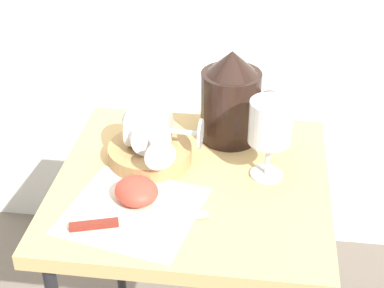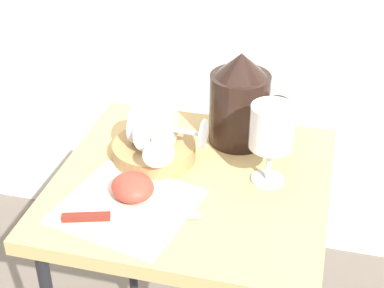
{
  "view_description": "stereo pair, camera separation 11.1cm",
  "coord_description": "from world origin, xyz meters",
  "px_view_note": "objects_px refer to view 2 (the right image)",
  "views": [
    {
      "loc": [
        0.12,
        -0.93,
        1.34
      ],
      "look_at": [
        0.0,
        0.0,
        0.74
      ],
      "focal_mm": 55.63,
      "sensor_mm": 36.0,
      "label": 1
    },
    {
      "loc": [
        0.23,
        -0.91,
        1.34
      ],
      "look_at": [
        0.0,
        0.0,
        0.74
      ],
      "focal_mm": 55.63,
      "sensor_mm": 36.0,
      "label": 2
    }
  ],
  "objects_px": {
    "table": "(192,205)",
    "apple_half_right": "(134,188)",
    "wine_glass_tipped_near": "(150,128)",
    "knife": "(111,217)",
    "wine_glass_upright": "(271,131)",
    "basket_tray": "(154,151)",
    "apple_half_left": "(132,186)",
    "wine_glass_tipped_far": "(155,127)",
    "pitcher": "(240,106)"
  },
  "relations": [
    {
      "from": "wine_glass_upright",
      "to": "basket_tray",
      "type": "bearing_deg",
      "value": 174.98
    },
    {
      "from": "pitcher",
      "to": "knife",
      "type": "relative_size",
      "value": 0.85
    },
    {
      "from": "basket_tray",
      "to": "apple_half_left",
      "type": "height_order",
      "value": "apple_half_left"
    },
    {
      "from": "table",
      "to": "wine_glass_upright",
      "type": "bearing_deg",
      "value": 11.94
    },
    {
      "from": "table",
      "to": "apple_half_right",
      "type": "height_order",
      "value": "apple_half_right"
    },
    {
      "from": "wine_glass_upright",
      "to": "wine_glass_tipped_far",
      "type": "relative_size",
      "value": 1.09
    },
    {
      "from": "basket_tray",
      "to": "pitcher",
      "type": "relative_size",
      "value": 0.84
    },
    {
      "from": "apple_half_left",
      "to": "knife",
      "type": "height_order",
      "value": "apple_half_left"
    },
    {
      "from": "apple_half_right",
      "to": "knife",
      "type": "xyz_separation_m",
      "value": [
        -0.02,
        -0.07,
        -0.02
      ]
    },
    {
      "from": "wine_glass_tipped_near",
      "to": "table",
      "type": "bearing_deg",
      "value": -25.7
    },
    {
      "from": "table",
      "to": "apple_half_right",
      "type": "relative_size",
      "value": 8.72
    },
    {
      "from": "pitcher",
      "to": "table",
      "type": "bearing_deg",
      "value": -110.27
    },
    {
      "from": "pitcher",
      "to": "knife",
      "type": "bearing_deg",
      "value": -117.57
    },
    {
      "from": "pitcher",
      "to": "wine_glass_tipped_far",
      "type": "relative_size",
      "value": 1.33
    },
    {
      "from": "basket_tray",
      "to": "pitcher",
      "type": "xyz_separation_m",
      "value": [
        0.15,
        0.11,
        0.06
      ]
    },
    {
      "from": "wine_glass_upright",
      "to": "apple_half_right",
      "type": "relative_size",
      "value": 2.15
    },
    {
      "from": "basket_tray",
      "to": "apple_half_right",
      "type": "relative_size",
      "value": 2.22
    },
    {
      "from": "knife",
      "to": "table",
      "type": "bearing_deg",
      "value": 55.76
    },
    {
      "from": "table",
      "to": "apple_half_right",
      "type": "bearing_deg",
      "value": -134.56
    },
    {
      "from": "wine_glass_upright",
      "to": "apple_half_left",
      "type": "relative_size",
      "value": 2.15
    },
    {
      "from": "apple_half_left",
      "to": "wine_glass_tipped_far",
      "type": "bearing_deg",
      "value": 88.07
    },
    {
      "from": "pitcher",
      "to": "wine_glass_tipped_far",
      "type": "bearing_deg",
      "value": -143.4
    },
    {
      "from": "wine_glass_upright",
      "to": "apple_half_right",
      "type": "distance_m",
      "value": 0.27
    },
    {
      "from": "table",
      "to": "wine_glass_upright",
      "type": "xyz_separation_m",
      "value": [
        0.14,
        0.03,
        0.18
      ]
    },
    {
      "from": "pitcher",
      "to": "wine_glass_tipped_near",
      "type": "distance_m",
      "value": 0.2
    },
    {
      "from": "pitcher",
      "to": "wine_glass_tipped_far",
      "type": "distance_m",
      "value": 0.19
    },
    {
      "from": "pitcher",
      "to": "apple_half_left",
      "type": "relative_size",
      "value": 2.64
    },
    {
      "from": "wine_glass_tipped_far",
      "to": "knife",
      "type": "height_order",
      "value": "wine_glass_tipped_far"
    },
    {
      "from": "pitcher",
      "to": "wine_glass_tipped_near",
      "type": "bearing_deg",
      "value": -143.23
    },
    {
      "from": "wine_glass_upright",
      "to": "wine_glass_tipped_near",
      "type": "relative_size",
      "value": 1.03
    },
    {
      "from": "wine_glass_tipped_near",
      "to": "knife",
      "type": "bearing_deg",
      "value": -93.02
    },
    {
      "from": "wine_glass_tipped_far",
      "to": "apple_half_right",
      "type": "distance_m",
      "value": 0.15
    },
    {
      "from": "table",
      "to": "wine_glass_tipped_far",
      "type": "xyz_separation_m",
      "value": [
        -0.09,
        0.05,
        0.14
      ]
    },
    {
      "from": "table",
      "to": "apple_half_left",
      "type": "distance_m",
      "value": 0.15
    },
    {
      "from": "wine_glass_upright",
      "to": "apple_half_right",
      "type": "xyz_separation_m",
      "value": [
        -0.23,
        -0.12,
        -0.09
      ]
    },
    {
      "from": "wine_glass_upright",
      "to": "apple_half_right",
      "type": "bearing_deg",
      "value": -152.64
    },
    {
      "from": "basket_tray",
      "to": "wine_glass_tipped_far",
      "type": "bearing_deg",
      "value": 33.71
    },
    {
      "from": "knife",
      "to": "wine_glass_tipped_far",
      "type": "bearing_deg",
      "value": 84.87
    },
    {
      "from": "apple_half_left",
      "to": "wine_glass_upright",
      "type": "bearing_deg",
      "value": 25.65
    },
    {
      "from": "table",
      "to": "apple_half_right",
      "type": "xyz_separation_m",
      "value": [
        -0.09,
        -0.09,
        0.09
      ]
    },
    {
      "from": "basket_tray",
      "to": "knife",
      "type": "distance_m",
      "value": 0.21
    },
    {
      "from": "basket_tray",
      "to": "apple_half_left",
      "type": "xyz_separation_m",
      "value": [
        -0.0,
        -0.13,
        0.01
      ]
    },
    {
      "from": "wine_glass_tipped_near",
      "to": "wine_glass_tipped_far",
      "type": "distance_m",
      "value": 0.01
    },
    {
      "from": "wine_glass_upright",
      "to": "wine_glass_tipped_far",
      "type": "bearing_deg",
      "value": 174.29
    },
    {
      "from": "table",
      "to": "wine_glass_tipped_near",
      "type": "relative_size",
      "value": 4.17
    },
    {
      "from": "table",
      "to": "wine_glass_tipped_far",
      "type": "bearing_deg",
      "value": 148.94
    },
    {
      "from": "table",
      "to": "wine_glass_upright",
      "type": "height_order",
      "value": "wine_glass_upright"
    },
    {
      "from": "table",
      "to": "knife",
      "type": "xyz_separation_m",
      "value": [
        -0.11,
        -0.16,
        0.07
      ]
    },
    {
      "from": "table",
      "to": "apple_half_left",
      "type": "relative_size",
      "value": 8.72
    },
    {
      "from": "table",
      "to": "wine_glass_upright",
      "type": "relative_size",
      "value": 4.05
    }
  ]
}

